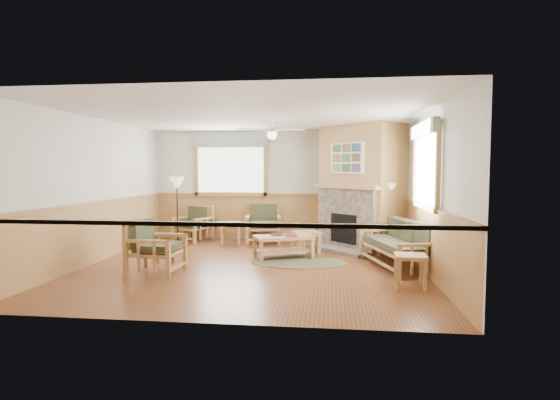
# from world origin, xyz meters

# --- Properties ---
(floor) EXTENTS (6.00, 6.00, 0.01)m
(floor) POSITION_xyz_m (0.00, 0.00, -0.01)
(floor) COLOR brown
(floor) RESTS_ON ground
(ceiling) EXTENTS (6.00, 6.00, 0.01)m
(ceiling) POSITION_xyz_m (0.00, 0.00, 2.70)
(ceiling) COLOR white
(ceiling) RESTS_ON floor
(wall_back) EXTENTS (6.00, 0.02, 2.70)m
(wall_back) POSITION_xyz_m (0.00, 3.00, 1.35)
(wall_back) COLOR silver
(wall_back) RESTS_ON floor
(wall_front) EXTENTS (6.00, 0.02, 2.70)m
(wall_front) POSITION_xyz_m (0.00, -3.00, 1.35)
(wall_front) COLOR silver
(wall_front) RESTS_ON floor
(wall_left) EXTENTS (0.02, 6.00, 2.70)m
(wall_left) POSITION_xyz_m (-3.00, 0.00, 1.35)
(wall_left) COLOR silver
(wall_left) RESTS_ON floor
(wall_right) EXTENTS (0.02, 6.00, 2.70)m
(wall_right) POSITION_xyz_m (3.00, 0.00, 1.35)
(wall_right) COLOR silver
(wall_right) RESTS_ON floor
(wainscot) EXTENTS (6.00, 6.00, 1.10)m
(wainscot) POSITION_xyz_m (0.00, 0.00, 0.55)
(wainscot) COLOR #B08248
(wainscot) RESTS_ON floor
(fireplace) EXTENTS (3.11, 3.11, 2.70)m
(fireplace) POSITION_xyz_m (2.05, 2.05, 1.35)
(fireplace) COLOR #B08248
(fireplace) RESTS_ON floor
(window_back) EXTENTS (1.90, 0.16, 1.50)m
(window_back) POSITION_xyz_m (-1.10, 2.96, 2.53)
(window_back) COLOR white
(window_back) RESTS_ON wall_back
(window_right) EXTENTS (0.16, 1.90, 1.50)m
(window_right) POSITION_xyz_m (2.96, -0.20, 2.53)
(window_right) COLOR white
(window_right) RESTS_ON wall_right
(ceiling_fan) EXTENTS (1.59, 1.59, 0.36)m
(ceiling_fan) POSITION_xyz_m (0.30, 0.30, 2.66)
(ceiling_fan) COLOR white
(ceiling_fan) RESTS_ON ceiling
(sofa) EXTENTS (1.92, 1.20, 0.82)m
(sofa) POSITION_xyz_m (2.55, 0.18, 0.41)
(sofa) COLOR tan
(sofa) RESTS_ON floor
(armchair_back_left) EXTENTS (0.98, 0.98, 0.84)m
(armchair_back_left) POSITION_xyz_m (-1.96, 2.54, 0.42)
(armchair_back_left) COLOR tan
(armchair_back_left) RESTS_ON floor
(armchair_back_right) EXTENTS (0.90, 0.90, 0.91)m
(armchair_back_right) POSITION_xyz_m (-0.21, 2.55, 0.45)
(armchair_back_right) COLOR tan
(armchair_back_right) RESTS_ON floor
(armchair_left) EXTENTS (0.83, 0.83, 0.89)m
(armchair_left) POSITION_xyz_m (-1.53, -0.73, 0.45)
(armchair_left) COLOR tan
(armchair_left) RESTS_ON floor
(coffee_table) EXTENTS (1.25, 0.97, 0.45)m
(coffee_table) POSITION_xyz_m (0.46, 0.73, 0.22)
(coffee_table) COLOR tan
(coffee_table) RESTS_ON floor
(end_table_chairs) EXTENTS (0.53, 0.52, 0.52)m
(end_table_chairs) POSITION_xyz_m (-0.93, 2.20, 0.26)
(end_table_chairs) COLOR tan
(end_table_chairs) RESTS_ON floor
(end_table_sofa) EXTENTS (0.47, 0.45, 0.50)m
(end_table_sofa) POSITION_xyz_m (2.55, -1.20, 0.25)
(end_table_sofa) COLOR tan
(end_table_sofa) RESTS_ON floor
(footstool) EXTENTS (0.66, 0.66, 0.44)m
(footstool) POSITION_xyz_m (0.87, 1.42, 0.22)
(footstool) COLOR tan
(footstool) RESTS_ON floor
(braided_rug) EXTENTS (1.85, 1.85, 0.01)m
(braided_rug) POSITION_xyz_m (0.78, 0.41, 0.01)
(braided_rug) COLOR #4E4A30
(braided_rug) RESTS_ON floor
(floor_lamp_left) EXTENTS (0.40, 0.40, 1.58)m
(floor_lamp_left) POSITION_xyz_m (-2.22, 2.19, 0.79)
(floor_lamp_left) COLOR black
(floor_lamp_left) RESTS_ON floor
(floor_lamp_right) EXTENTS (0.37, 0.37, 1.47)m
(floor_lamp_right) POSITION_xyz_m (2.55, 1.40, 0.73)
(floor_lamp_right) COLOR black
(floor_lamp_right) RESTS_ON floor
(book_red) EXTENTS (0.27, 0.33, 0.03)m
(book_red) POSITION_xyz_m (0.61, 0.68, 0.48)
(book_red) COLOR maroon
(book_red) RESTS_ON coffee_table
(book_dark) EXTENTS (0.30, 0.33, 0.03)m
(book_dark) POSITION_xyz_m (0.31, 0.80, 0.47)
(book_dark) COLOR black
(book_dark) RESTS_ON coffee_table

